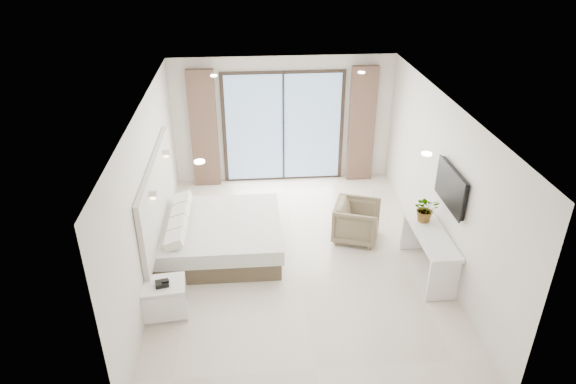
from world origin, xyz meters
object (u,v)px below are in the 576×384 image
console_desk (430,244)px  bed (220,236)px  nightstand (165,299)px  armchair (357,219)px

console_desk → bed: bearing=164.7°
nightstand → console_desk: console_desk is taller
nightstand → armchair: (3.13, 1.76, 0.12)m
bed → nightstand: (-0.73, -1.57, -0.02)m
console_desk → nightstand: bearing=-170.8°
bed → nightstand: bearing=-114.8°
bed → armchair: bearing=4.5°
console_desk → armchair: 1.45m
nightstand → console_desk: size_ratio=0.42×
nightstand → armchair: armchair is taller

